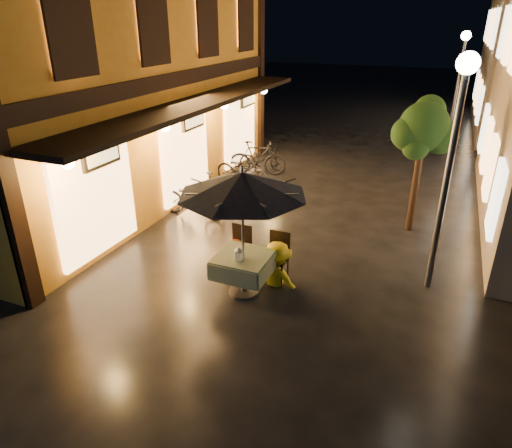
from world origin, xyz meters
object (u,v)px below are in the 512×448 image
at_px(patio_umbrella, 242,184).
at_px(person_yellow, 277,244).
at_px(cafe_table, 243,265).
at_px(bicycle_0, 193,199).
at_px(streetlamp_near, 455,135).
at_px(person_orange, 235,240).
at_px(table_lantern, 239,253).

xyz_separation_m(patio_umbrella, person_yellow, (0.44, 0.58, -1.32)).
xyz_separation_m(cafe_table, bicycle_0, (-2.63, 2.75, -0.10)).
height_order(streetlamp_near, patio_umbrella, streetlamp_near).
distance_m(streetlamp_near, person_orange, 4.34).
xyz_separation_m(streetlamp_near, cafe_table, (-3.17, -1.56, -2.33)).
relative_size(patio_umbrella, table_lantern, 9.84).
relative_size(streetlamp_near, person_yellow, 2.57).
distance_m(person_orange, person_yellow, 0.89).
bearing_deg(streetlamp_near, bicycle_0, 168.37).
bearing_deg(streetlamp_near, table_lantern, -151.26).
bearing_deg(table_lantern, bicycle_0, 131.91).
height_order(cafe_table, bicycle_0, bicycle_0).
bearing_deg(streetlamp_near, person_orange, -165.13).
xyz_separation_m(streetlamp_near, patio_umbrella, (-3.17, -1.56, -0.77)).
height_order(cafe_table, patio_umbrella, patio_umbrella).
xyz_separation_m(cafe_table, person_orange, (-0.45, 0.60, 0.13)).
distance_m(patio_umbrella, person_yellow, 1.51).
xyz_separation_m(cafe_table, table_lantern, (-0.00, -0.18, 0.33)).
height_order(person_yellow, bicycle_0, person_yellow).
distance_m(table_lantern, person_yellow, 0.88).
xyz_separation_m(patio_umbrella, person_orange, (-0.45, 0.60, -1.43)).
bearing_deg(bicycle_0, patio_umbrella, -133.86).
height_order(streetlamp_near, person_yellow, streetlamp_near).
bearing_deg(patio_umbrella, table_lantern, -90.00).
height_order(person_orange, person_yellow, person_yellow).
height_order(cafe_table, table_lantern, table_lantern).
bearing_deg(table_lantern, cafe_table, 90.00).
bearing_deg(bicycle_0, table_lantern, -135.67).
xyz_separation_m(streetlamp_near, person_orange, (-3.62, -0.96, -2.20)).
xyz_separation_m(cafe_table, person_yellow, (0.44, 0.58, 0.24)).
relative_size(person_orange, person_yellow, 0.87).
bearing_deg(person_orange, table_lantern, 125.47).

